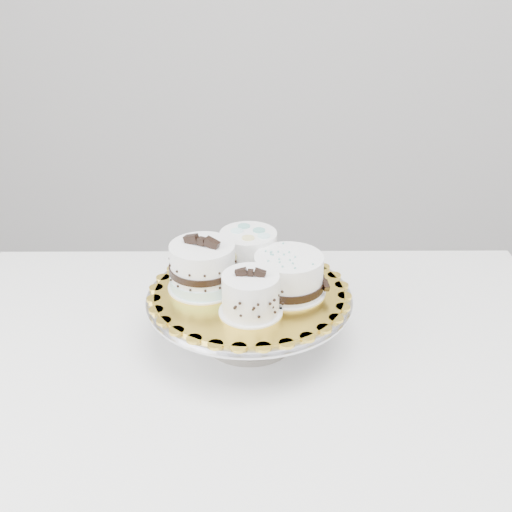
# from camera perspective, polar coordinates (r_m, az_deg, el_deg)

# --- Properties ---
(table) EXTENTS (1.22, 0.87, 0.75)m
(table) POSITION_cam_1_polar(r_m,az_deg,el_deg) (1.18, -0.03, -11.79)
(table) COLOR white
(table) RESTS_ON floor
(cake_stand) EXTENTS (0.36, 0.36, 0.10)m
(cake_stand) POSITION_cam_1_polar(r_m,az_deg,el_deg) (1.12, -0.59, -4.67)
(cake_stand) COLOR gray
(cake_stand) RESTS_ON table
(cake_board) EXTENTS (0.39, 0.39, 0.00)m
(cake_board) POSITION_cam_1_polar(r_m,az_deg,el_deg) (1.10, -0.60, -3.24)
(cake_board) COLOR yellow
(cake_board) RESTS_ON cake_stand
(cake_swirl) EXTENTS (0.10, 0.10, 0.08)m
(cake_swirl) POSITION_cam_1_polar(r_m,az_deg,el_deg) (1.03, -0.48, -3.49)
(cake_swirl) COLOR white
(cake_swirl) RESTS_ON cake_board
(cake_banded) EXTENTS (0.14, 0.14, 0.10)m
(cake_banded) POSITION_cam_1_polar(r_m,az_deg,el_deg) (1.10, -4.75, -1.08)
(cake_banded) COLOR white
(cake_banded) RESTS_ON cake_board
(cake_dots) EXTENTS (0.12, 0.12, 0.08)m
(cake_dots) POSITION_cam_1_polar(r_m,az_deg,el_deg) (1.15, -0.69, 0.43)
(cake_dots) COLOR white
(cake_dots) RESTS_ON cake_board
(cake_ribbon) EXTENTS (0.15, 0.15, 0.07)m
(cake_ribbon) POSITION_cam_1_polar(r_m,az_deg,el_deg) (1.09, 2.98, -1.73)
(cake_ribbon) COLOR white
(cake_ribbon) RESTS_ON cake_board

